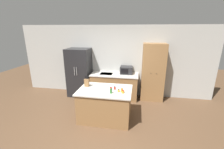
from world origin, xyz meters
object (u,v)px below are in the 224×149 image
at_px(knife_block, 87,82).
at_px(spice_bottle_green_herb, 123,92).
at_px(refrigerator, 80,72).
at_px(microwave, 126,70).
at_px(pantry_cabinet, 153,72).
at_px(spice_bottle_amber_oil, 122,90).
at_px(spice_bottle_pale_salt, 111,90).
at_px(spice_bottle_tall_dark, 115,88).
at_px(spice_bottle_short_red, 119,91).

relative_size(knife_block, spice_bottle_green_herb, 3.62).
height_order(refrigerator, microwave, refrigerator).
xyz_separation_m(pantry_cabinet, spice_bottle_amber_oil, (-0.91, -1.60, -0.06)).
bearing_deg(spice_bottle_pale_salt, microwave, 82.17).
bearing_deg(microwave, spice_bottle_amber_oil, -89.24).
bearing_deg(spice_bottle_green_herb, pantry_cabinet, 62.29).
height_order(knife_block, spice_bottle_green_herb, knife_block).
height_order(spice_bottle_tall_dark, spice_bottle_green_herb, spice_bottle_green_herb).
height_order(spice_bottle_tall_dark, spice_bottle_amber_oil, spice_bottle_amber_oil).
height_order(pantry_cabinet, spice_bottle_short_red, pantry_cabinet).
relative_size(refrigerator, microwave, 4.01).
height_order(refrigerator, spice_bottle_pale_salt, refrigerator).
xyz_separation_m(knife_block, spice_bottle_short_red, (0.95, -0.24, -0.08)).
height_order(spice_bottle_short_red, spice_bottle_green_herb, spice_bottle_green_herb).
relative_size(spice_bottle_short_red, spice_bottle_amber_oil, 0.61).
distance_m(pantry_cabinet, spice_bottle_amber_oil, 1.84).
bearing_deg(spice_bottle_amber_oil, spice_bottle_pale_salt, -154.94).
height_order(microwave, spice_bottle_short_red, microwave).
relative_size(spice_bottle_tall_dark, spice_bottle_green_herb, 0.96).
relative_size(refrigerator, spice_bottle_short_red, 21.25).
xyz_separation_m(refrigerator, spice_bottle_amber_oil, (1.77, -1.51, 0.05)).
bearing_deg(refrigerator, spice_bottle_amber_oil, -40.56).
bearing_deg(spice_bottle_short_red, pantry_cabinet, 58.22).
bearing_deg(spice_bottle_short_red, spice_bottle_pale_salt, -147.59).
bearing_deg(spice_bottle_pale_salt, spice_bottle_tall_dark, 77.88).
relative_size(refrigerator, spice_bottle_green_herb, 19.92).
distance_m(spice_bottle_amber_oil, spice_bottle_green_herb, 0.08).
distance_m(pantry_cabinet, spice_bottle_tall_dark, 1.84).
relative_size(pantry_cabinet, spice_bottle_green_herb, 22.37).
relative_size(microwave, spice_bottle_short_red, 5.30).
bearing_deg(spice_bottle_pale_salt, knife_block, 155.26).
xyz_separation_m(refrigerator, spice_bottle_green_herb, (1.80, -1.58, 0.03)).
relative_size(spice_bottle_tall_dark, spice_bottle_short_red, 1.03).
xyz_separation_m(knife_block, spice_bottle_pale_salt, (0.76, -0.35, -0.04)).
height_order(refrigerator, spice_bottle_short_red, refrigerator).
xyz_separation_m(spice_bottle_amber_oil, spice_bottle_pale_salt, (-0.27, -0.12, 0.02)).
xyz_separation_m(refrigerator, pantry_cabinet, (2.68, 0.08, 0.11)).
xyz_separation_m(microwave, spice_bottle_pale_salt, (-0.24, -1.77, -0.07)).
xyz_separation_m(spice_bottle_tall_dark, spice_bottle_pale_salt, (-0.06, -0.26, 0.04)).
relative_size(pantry_cabinet, spice_bottle_short_red, 23.87).
relative_size(microwave, spice_bottle_pale_salt, 2.58).
distance_m(refrigerator, spice_bottle_green_herb, 2.40).
height_order(microwave, spice_bottle_green_herb, microwave).
height_order(spice_bottle_tall_dark, spice_bottle_short_red, spice_bottle_tall_dark).
xyz_separation_m(spice_bottle_tall_dark, spice_bottle_green_herb, (0.25, -0.21, 0.00)).
distance_m(knife_block, spice_bottle_short_red, 0.98).
bearing_deg(spice_bottle_tall_dark, spice_bottle_amber_oil, -33.93).
bearing_deg(spice_bottle_amber_oil, microwave, 90.76).
xyz_separation_m(refrigerator, microwave, (1.75, 0.14, 0.14)).
relative_size(spice_bottle_tall_dark, spice_bottle_amber_oil, 0.62).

